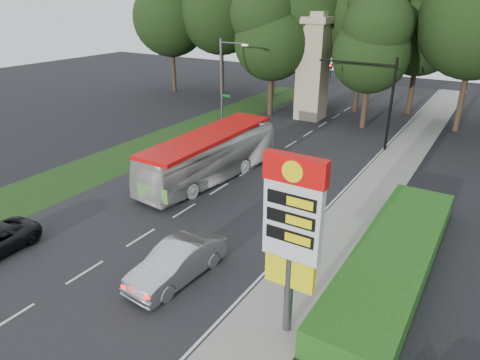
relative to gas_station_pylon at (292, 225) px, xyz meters
The scene contains 16 objects.
ground 10.41m from the gas_station_pylon, 167.77° to the right, with size 120.00×120.00×0.00m, color black.
road_surface 14.30m from the gas_station_pylon, 132.60° to the left, with size 14.00×80.00×0.02m, color black.
sidewalk_right 10.95m from the gas_station_pylon, 94.00° to the left, with size 3.00×80.00×0.12m, color gray.
grass_verge_left 25.01m from the gas_station_pylon, 139.44° to the left, with size 5.00×50.00×0.02m, color #193814.
hedge 7.49m from the gas_station_pylon, 69.05° to the left, with size 3.00×14.00×1.20m, color #1C5316.
gas_station_pylon is the anchor object (origin of this frame).
traffic_signal_mast 22.29m from the gas_station_pylon, 99.09° to the left, with size 6.10×0.35×7.20m.
streetlight_signs 25.74m from the gas_station_pylon, 128.96° to the left, with size 2.75×0.98×8.00m.
monument 30.17m from the gas_station_pylon, 111.80° to the left, with size 3.00×3.00×10.05m.
tree_far_west 44.43m from the gas_station_pylon, 135.18° to the left, with size 8.96×8.96×17.60m.
tree_west_near 40.31m from the gas_station_pylon, 118.74° to the left, with size 8.40×8.40×16.50m.
tree_east_near 35.54m from the gas_station_pylon, 95.22° to the left, with size 8.12×8.12×15.95m.
tree_monument_left 31.28m from the gas_station_pylon, 119.37° to the left, with size 7.28×7.28×14.30m.
tree_monument_right 28.32m from the gas_station_pylon, 101.71° to the left, with size 6.72×6.72×13.20m.
transit_bus 14.96m from the gas_station_pylon, 136.51° to the left, with size 2.64×11.30×3.15m, color silver.
sedan_silver 6.57m from the gas_station_pylon, behind, with size 1.72×4.92×1.62m, color #B5B6BD.
Camera 1 is at (14.20, -9.27, 11.31)m, focal length 32.00 mm.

